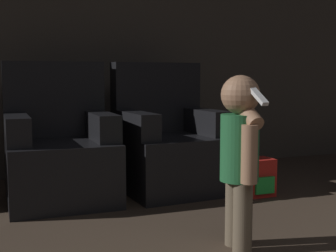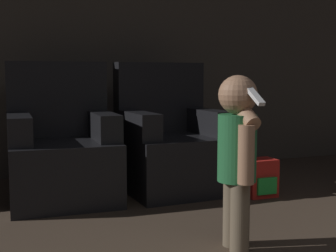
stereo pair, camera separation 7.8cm
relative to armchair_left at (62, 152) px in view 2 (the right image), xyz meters
The scene contains 5 objects.
wall_back 1.46m from the armchair_left, 55.06° to the left, with size 8.40×0.05×2.60m.
armchair_left is the anchor object (origin of this frame).
armchair_right 0.87m from the armchair_left, ahead, with size 0.81×0.82×1.04m.
person_toddler 1.56m from the armchair_left, 62.27° to the right, with size 0.20×0.36×0.93m.
toy_backpack 1.52m from the armchair_left, 17.30° to the right, with size 0.23×0.21×0.29m.
Camera 2 is at (-1.10, 0.08, 0.92)m, focal length 50.00 mm.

